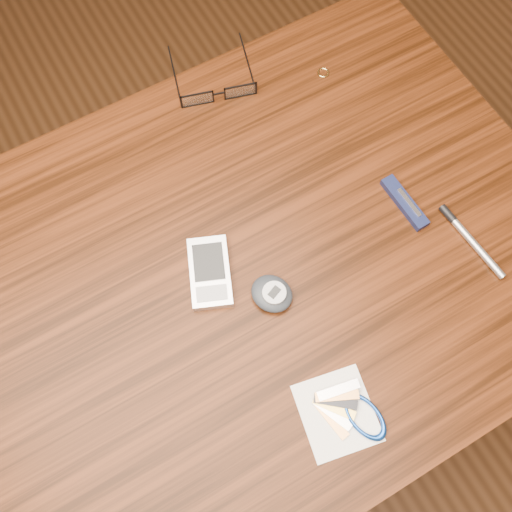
{
  "coord_description": "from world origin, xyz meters",
  "views": [
    {
      "loc": [
        -0.1,
        -0.25,
        1.51
      ],
      "look_at": [
        0.04,
        0.0,
        0.76
      ],
      "focal_mm": 40.0,
      "sensor_mm": 36.0,
      "label": 1
    }
  ],
  "objects_px": {
    "desk": "(233,297)",
    "pedometer": "(272,294)",
    "pda_phone": "(210,272)",
    "silver_pen": "(467,235)",
    "pocket_knife": "(405,203)",
    "eyeglasses": "(218,92)",
    "notepad_keys": "(350,413)"
  },
  "relations": [
    {
      "from": "pda_phone",
      "to": "pedometer",
      "type": "relative_size",
      "value": 1.57
    },
    {
      "from": "pedometer",
      "to": "notepad_keys",
      "type": "xyz_separation_m",
      "value": [
        0.01,
        -0.19,
        -0.01
      ]
    },
    {
      "from": "pda_phone",
      "to": "silver_pen",
      "type": "xyz_separation_m",
      "value": [
        0.35,
        -0.13,
        -0.0
      ]
    },
    {
      "from": "desk",
      "to": "pedometer",
      "type": "height_order",
      "value": "pedometer"
    },
    {
      "from": "pda_phone",
      "to": "pedometer",
      "type": "distance_m",
      "value": 0.09
    },
    {
      "from": "notepad_keys",
      "to": "desk",
      "type": "bearing_deg",
      "value": 99.71
    },
    {
      "from": "pda_phone",
      "to": "notepad_keys",
      "type": "xyz_separation_m",
      "value": [
        0.07,
        -0.26,
        -0.0
      ]
    },
    {
      "from": "pedometer",
      "to": "silver_pen",
      "type": "relative_size",
      "value": 0.56
    },
    {
      "from": "pocket_knife",
      "to": "pda_phone",
      "type": "bearing_deg",
      "value": 171.41
    },
    {
      "from": "desk",
      "to": "pocket_knife",
      "type": "xyz_separation_m",
      "value": [
        0.28,
        -0.03,
        0.11
      ]
    },
    {
      "from": "eyeglasses",
      "to": "pedometer",
      "type": "distance_m",
      "value": 0.35
    },
    {
      "from": "eyeglasses",
      "to": "pda_phone",
      "type": "xyz_separation_m",
      "value": [
        -0.15,
        -0.26,
        -0.0
      ]
    },
    {
      "from": "desk",
      "to": "eyeglasses",
      "type": "xyz_separation_m",
      "value": [
        0.13,
        0.28,
        0.11
      ]
    },
    {
      "from": "desk",
      "to": "pedometer",
      "type": "distance_m",
      "value": 0.13
    },
    {
      "from": "desk",
      "to": "pedometer",
      "type": "xyz_separation_m",
      "value": [
        0.03,
        -0.06,
        0.11
      ]
    },
    {
      "from": "desk",
      "to": "silver_pen",
      "type": "xyz_separation_m",
      "value": [
        0.32,
        -0.12,
        0.11
      ]
    },
    {
      "from": "desk",
      "to": "silver_pen",
      "type": "bearing_deg",
      "value": -19.95
    },
    {
      "from": "pocket_knife",
      "to": "silver_pen",
      "type": "bearing_deg",
      "value": -61.66
    },
    {
      "from": "eyeglasses",
      "to": "pocket_knife",
      "type": "bearing_deg",
      "value": -64.46
    },
    {
      "from": "pda_phone",
      "to": "desk",
      "type": "bearing_deg",
      "value": -32.46
    },
    {
      "from": "notepad_keys",
      "to": "pocket_knife",
      "type": "relative_size",
      "value": 1.27
    },
    {
      "from": "pda_phone",
      "to": "pedometer",
      "type": "xyz_separation_m",
      "value": [
        0.06,
        -0.07,
        0.0
      ]
    },
    {
      "from": "pda_phone",
      "to": "pedometer",
      "type": "height_order",
      "value": "pedometer"
    },
    {
      "from": "pocket_knife",
      "to": "silver_pen",
      "type": "relative_size",
      "value": 0.71
    },
    {
      "from": "desk",
      "to": "pedometer",
      "type": "relative_size",
      "value": 13.36
    },
    {
      "from": "pocket_knife",
      "to": "desk",
      "type": "bearing_deg",
      "value": 173.84
    },
    {
      "from": "desk",
      "to": "pda_phone",
      "type": "bearing_deg",
      "value": 147.54
    },
    {
      "from": "eyeglasses",
      "to": "pda_phone",
      "type": "bearing_deg",
      "value": -120.56
    },
    {
      "from": "pda_phone",
      "to": "pocket_knife",
      "type": "relative_size",
      "value": 1.25
    },
    {
      "from": "pda_phone",
      "to": "silver_pen",
      "type": "height_order",
      "value": "pda_phone"
    },
    {
      "from": "desk",
      "to": "silver_pen",
      "type": "relative_size",
      "value": 7.52
    },
    {
      "from": "eyeglasses",
      "to": "pedometer",
      "type": "relative_size",
      "value": 2.11
    }
  ]
}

